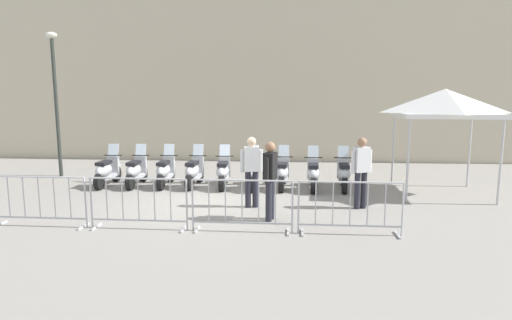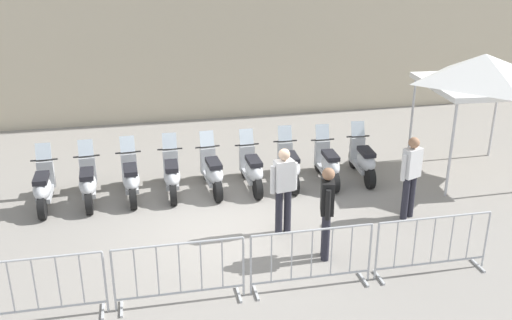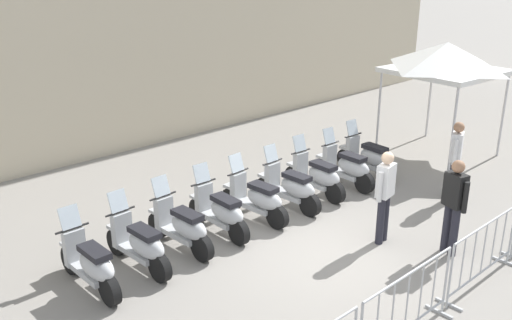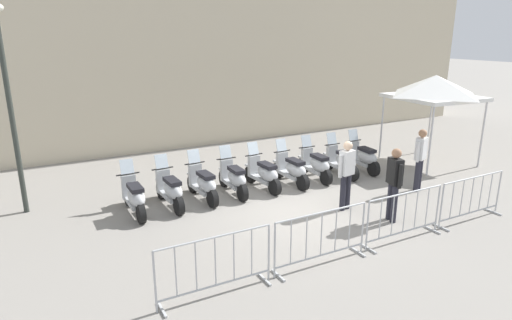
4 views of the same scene
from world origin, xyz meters
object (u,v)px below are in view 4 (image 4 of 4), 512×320
motorcycle_5 (292,170)px  canopy_tent (435,87)px  motorcycle_6 (316,165)px  barrier_segment_2 (404,217)px  barrier_segment_0 (215,267)px  officer_mid_plaza (394,181)px  motorcycle_4 (264,174)px  motorcycle_8 (363,157)px  officer_near_row_end (347,171)px  motorcycle_1 (170,190)px  barrier_segment_3 (471,199)px  motorcycle_3 (234,178)px  barrier_segment_1 (321,239)px  motorcycle_0 (134,197)px  motorcycle_7 (342,162)px  officer_by_barriers (420,156)px  motorcycle_2 (203,184)px  street_lamp (7,89)px

motorcycle_5 → canopy_tent: (5.30, 0.15, 2.06)m
motorcycle_5 → motorcycle_6: bearing=7.9°
barrier_segment_2 → canopy_tent: size_ratio=0.70×
barrier_segment_0 → officer_mid_plaza: bearing=14.1°
motorcycle_4 → officer_mid_plaza: (1.80, -3.13, 0.53)m
motorcycle_8 → officer_near_row_end: officer_near_row_end is taller
motorcycle_6 → barrier_segment_2: size_ratio=0.85×
motorcycle_1 → barrier_segment_3: motorcycle_1 is taller
motorcycle_4 → barrier_segment_0: 5.18m
motorcycle_3 → motorcycle_8: bearing=3.5°
canopy_tent → motorcycle_4: bearing=-178.5°
barrier_segment_3 → canopy_tent: bearing=55.8°
motorcycle_8 → officer_near_row_end: 3.35m
motorcycle_5 → motorcycle_6: (0.88, 0.12, 0.00)m
barrier_segment_1 → officer_mid_plaza: size_ratio=1.17×
barrier_segment_1 → motorcycle_3: bearing=91.8°
motorcycle_0 → officer_near_row_end: size_ratio=1.00×
motorcycle_8 → canopy_tent: (2.64, -0.07, 2.06)m
motorcycle_5 → barrier_segment_0: (-3.78, -4.32, 0.07)m
motorcycle_7 → canopy_tent: canopy_tent is taller
motorcycle_3 → barrier_segment_1: bearing=-88.2°
barrier_segment_1 → officer_by_barriers: bearing=26.8°
barrier_segment_0 → officer_by_barriers: (6.73, 2.48, 0.46)m
motorcycle_4 → officer_near_row_end: (1.22, -2.11, 0.53)m
motorcycle_4 → barrier_segment_1: motorcycle_4 is taller
motorcycle_4 → barrier_segment_3: size_ratio=0.85×
motorcycle_4 → motorcycle_7: bearing=2.4°
motorcycle_4 → officer_by_barriers: 4.28m
motorcycle_6 → officer_mid_plaza: size_ratio=1.00×
motorcycle_0 → officer_mid_plaza: 6.05m
motorcycle_2 → motorcycle_5: 2.68m
barrier_segment_1 → officer_by_barriers: officer_by_barriers is taller
motorcycle_8 → barrier_segment_3: 4.09m
motorcycle_1 → motorcycle_4: (2.67, 0.25, 0.00)m
motorcycle_4 → motorcycle_7: size_ratio=1.00×
motorcycle_2 → motorcycle_4: (1.78, 0.12, 0.00)m
motorcycle_1 → barrier_segment_0: bearing=-93.1°
motorcycle_0 → motorcycle_2: bearing=7.4°
barrier_segment_1 → officer_near_row_end: bearing=45.7°
motorcycle_6 → officer_near_row_end: officer_near_row_end is taller
motorcycle_4 → officer_near_row_end: bearing=-60.0°
officer_near_row_end → barrier_segment_1: bearing=-134.3°
barrier_segment_0 → officer_mid_plaza: 4.85m
motorcycle_4 → motorcycle_5: 0.89m
barrier_segment_1 → barrier_segment_2: same height
motorcycle_3 → canopy_tent: 7.38m
motorcycle_5 → barrier_segment_3: size_ratio=0.85×
barrier_segment_0 → street_lamp: street_lamp is taller
motorcycle_4 → officer_by_barriers: size_ratio=1.00×
motorcycle_6 → barrier_segment_1: 4.99m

